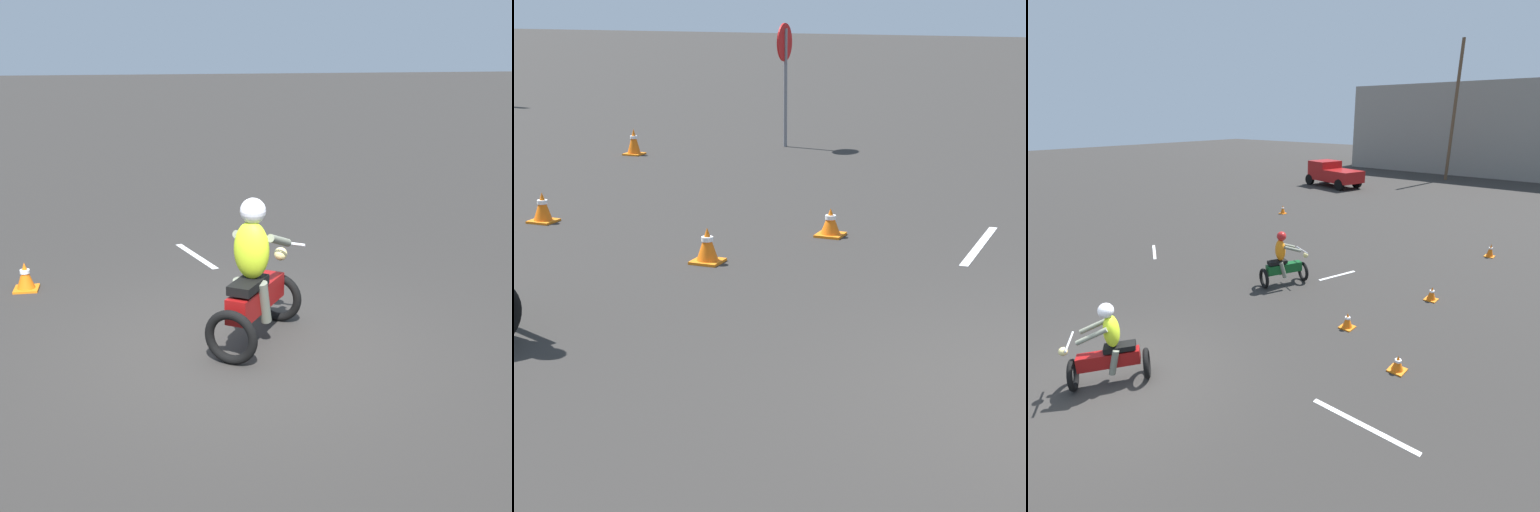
{
  "view_description": "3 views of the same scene",
  "coord_description": "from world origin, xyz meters",
  "views": [
    {
      "loc": [
        1.11,
        7.14,
        3.28
      ],
      "look_at": [
        -0.12,
        -0.15,
        1.0
      ],
      "focal_mm": 50.0,
      "sensor_mm": 36.0,
      "label": 1
    },
    {
      "loc": [
        -7.2,
        -0.12,
        2.86
      ],
      "look_at": [
        -0.38,
        2.72,
        0.9
      ],
      "focal_mm": 70.0,
      "sensor_mm": 36.0,
      "label": 2
    },
    {
      "loc": [
        6.52,
        -2.94,
        4.83
      ],
      "look_at": [
        -0.65,
        5.58,
        0.9
      ],
      "focal_mm": 28.0,
      "sensor_mm": 36.0,
      "label": 3
    }
  ],
  "objects": [
    {
      "name": "traffic_cone_far_left",
      "position": [
        2.67,
        -2.33,
        0.19
      ],
      "size": [
        0.32,
        0.32,
        0.39
      ],
      "color": "orange",
      "rests_on": "ground"
    },
    {
      "name": "ground_plane",
      "position": [
        0.0,
        0.0,
        0.0
      ],
      "size": [
        120.0,
        120.0,
        0.0
      ],
      "primitive_type": "plane",
      "color": "#2D2B28"
    },
    {
      "name": "motorcycle_rider_foreground",
      "position": [
        -0.1,
        -0.12,
        0.73
      ],
      "size": [
        1.27,
        1.5,
        1.66
      ],
      "rotation": [
        0.0,
        0.0,
        2.56
      ],
      "color": "black",
      "rests_on": "ground"
    },
    {
      "name": "lane_stripe_s",
      "position": [
        0.27,
        -3.5,
        0.0
      ],
      "size": [
        0.55,
        1.41,
        0.01
      ],
      "primitive_type": "cube",
      "rotation": [
        0.0,
        0.0,
        6.6
      ],
      "color": "silver",
      "rests_on": "ground"
    }
  ]
}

